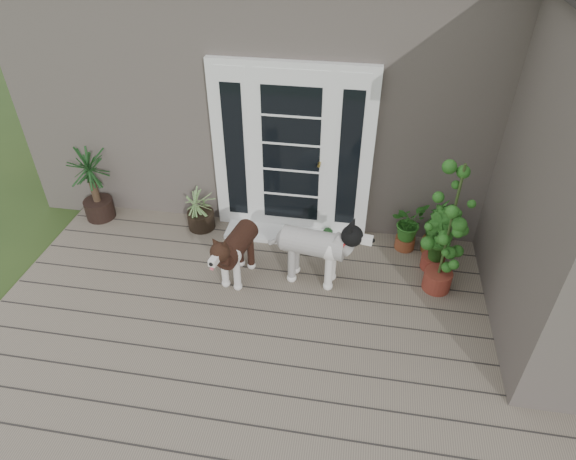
# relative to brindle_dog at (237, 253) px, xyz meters

# --- Properties ---
(deck) EXTENTS (6.20, 4.60, 0.12)m
(deck) POSITION_rel_brindle_dog_xyz_m (0.64, -1.15, -0.41)
(deck) COLOR #6B5B4C
(deck) RESTS_ON ground
(house_main) EXTENTS (7.40, 4.00, 3.10)m
(house_main) POSITION_rel_brindle_dog_xyz_m (0.64, 3.10, 1.08)
(house_main) COLOR #665E54
(house_main) RESTS_ON ground
(door_unit) EXTENTS (1.90, 0.14, 2.15)m
(door_unit) POSITION_rel_brindle_dog_xyz_m (0.44, 1.05, 0.73)
(door_unit) COLOR white
(door_unit) RESTS_ON deck
(door_step) EXTENTS (1.60, 0.40, 0.05)m
(door_step) POSITION_rel_brindle_dog_xyz_m (0.44, 0.85, -0.32)
(door_step) COLOR white
(door_step) RESTS_ON deck
(brindle_dog) EXTENTS (0.51, 0.88, 0.69)m
(brindle_dog) POSITION_rel_brindle_dog_xyz_m (0.00, 0.00, 0.00)
(brindle_dog) COLOR #351C13
(brindle_dog) RESTS_ON deck
(white_dog) EXTENTS (0.97, 0.52, 0.77)m
(white_dog) POSITION_rel_brindle_dog_xyz_m (0.83, 0.09, 0.04)
(white_dog) COLOR silver
(white_dog) RESTS_ON deck
(spider_plant) EXTENTS (0.61, 0.61, 0.61)m
(spider_plant) POSITION_rel_brindle_dog_xyz_m (-0.71, 0.85, -0.04)
(spider_plant) COLOR #889A5F
(spider_plant) RESTS_ON deck
(yucca) EXTENTS (0.91, 0.91, 1.03)m
(yucca) POSITION_rel_brindle_dog_xyz_m (-2.11, 0.85, 0.17)
(yucca) COLOR #113418
(yucca) RESTS_ON deck
(herb_a) EXTENTS (0.57, 0.57, 0.53)m
(herb_a) POSITION_rel_brindle_dog_xyz_m (1.88, 0.85, -0.08)
(herb_a) COLOR #215418
(herb_a) RESTS_ON deck
(herb_b) EXTENTS (0.48, 0.48, 0.52)m
(herb_b) POSITION_rel_brindle_dog_xyz_m (2.19, 0.53, -0.09)
(herb_b) COLOR #1C631E
(herb_b) RESTS_ON deck
(herb_c) EXTENTS (0.38, 0.38, 0.56)m
(herb_c) POSITION_rel_brindle_dog_xyz_m (2.23, 0.85, -0.07)
(herb_c) COLOR #275E1B
(herb_c) RESTS_ON deck
(sapling) EXTENTS (0.60, 0.60, 1.63)m
(sapling) POSITION_rel_brindle_dog_xyz_m (2.21, 0.18, 0.47)
(sapling) COLOR #1A5C21
(sapling) RESTS_ON deck
(clog_left) EXTENTS (0.22, 0.34, 0.10)m
(clog_left) POSITION_rel_brindle_dog_xyz_m (0.90, 0.84, -0.30)
(clog_left) COLOR black
(clog_left) RESTS_ON deck
(clog_right) EXTENTS (0.15, 0.29, 0.09)m
(clog_right) POSITION_rel_brindle_dog_xyz_m (0.68, 0.66, -0.30)
(clog_right) COLOR #153617
(clog_right) RESTS_ON deck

